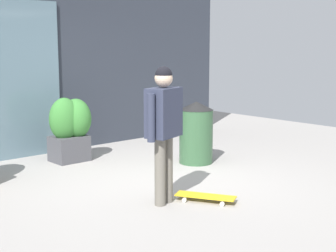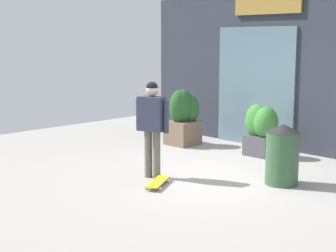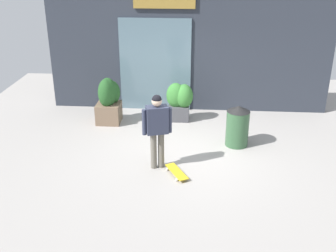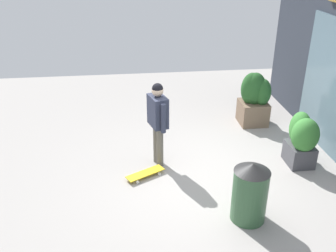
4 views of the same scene
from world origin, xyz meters
name	(u,v)px [view 2 (image 2 of 4)]	position (x,y,z in m)	size (l,w,h in m)	color
ground_plane	(203,176)	(0.00, 0.00, 0.00)	(12.00, 12.00, 0.00)	#9E9993
building_facade	(294,73)	(-0.05, 2.88, 1.63)	(7.74, 0.31, 3.30)	#2D333D
skateboarder	(152,120)	(-0.53, -0.68, 0.99)	(0.59, 0.37, 1.62)	#666056
skateboard	(158,182)	(-0.11, -0.96, 0.06)	(0.53, 0.73, 0.08)	gold
planter_box_left	(261,128)	(-0.18, 1.96, 0.56)	(0.71, 0.50, 1.03)	#47474C
planter_box_right	(183,115)	(-2.04, 1.66, 0.65)	(0.61, 0.65, 1.23)	brown
trash_bin	(282,154)	(1.22, 0.53, 0.49)	(0.54, 0.54, 0.98)	#335938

